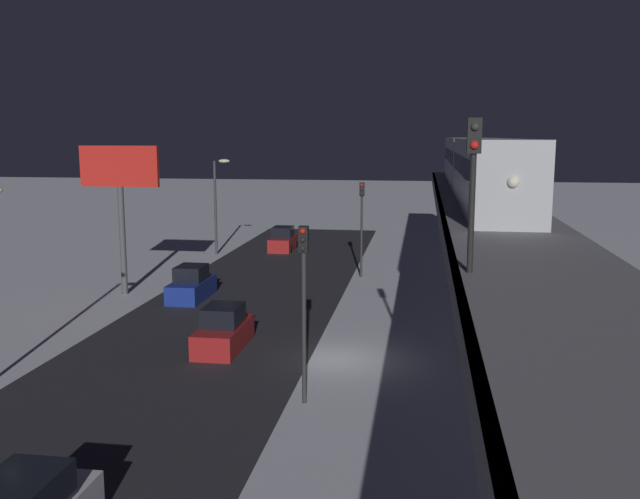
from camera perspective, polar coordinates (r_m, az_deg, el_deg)
name	(u,v)px	position (r m, az deg, el deg)	size (l,w,h in m)	color
ground_plane	(332,360)	(29.92, 1.02, -9.07)	(240.00, 240.00, 0.00)	silver
avenue_asphalt	(188,352)	(31.38, -10.87, -8.35)	(11.00, 82.05, 0.01)	#28282D
elevated_railway	(502,245)	(28.65, 14.81, 0.38)	(5.00, 82.05, 5.92)	slate
subway_train	(477,164)	(44.81, 12.82, 6.88)	(2.94, 36.87, 3.40)	#B7BABF
rail_signal	(473,168)	(18.21, 12.54, 6.56)	(0.36, 0.41, 4.00)	black
sedan_red	(283,241)	(57.83, -3.08, 0.72)	(1.91, 4.00, 1.97)	#A51E1E
sedan_red_2	(223,331)	(31.51, -7.98, -6.69)	(1.80, 4.20, 1.97)	#A51E1E
sedan_blue	(191,285)	(41.24, -10.56, -2.92)	(1.80, 4.20, 1.97)	navy
traffic_light_near	(304,289)	(24.09, -1.35, -3.27)	(0.32, 0.44, 6.40)	#2D2D2D
traffic_light_mid	(362,216)	(46.20, 3.46, 2.81)	(0.32, 0.44, 6.40)	#2D2D2D
commercial_billboard	(120,181)	(42.58, -16.19, 5.45)	(4.80, 0.36, 8.90)	#4C4C51
street_lamp_far	(218,195)	(55.76, -8.43, 4.49)	(1.35, 0.44, 7.65)	#38383D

